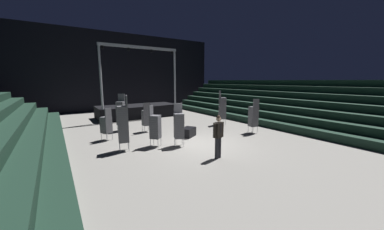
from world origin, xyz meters
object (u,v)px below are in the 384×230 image
Objects in this scene: chair_stack_front_left at (106,124)px; equipment_road_case at (188,132)px; chair_stack_mid_right at (123,124)px; chair_stack_rear_centre at (146,117)px; chair_stack_rear_right at (222,108)px; chair_stack_mid_centre at (121,113)px; chair_stack_front_right at (253,116)px; man_with_tie at (218,134)px; chair_stack_mid_left at (179,125)px; stage_riser at (138,110)px; chair_stack_rear_left at (155,126)px.

equipment_road_case is (3.98, -1.70, -0.61)m from chair_stack_front_left.
chair_stack_mid_right is 3.85m from equipment_road_case.
chair_stack_front_left is at bearing -163.80° from chair_stack_rear_centre.
equipment_road_case is (-3.82, -1.53, -0.94)m from chair_stack_rear_right.
chair_stack_mid_right is 4.04m from chair_stack_mid_centre.
chair_stack_front_right is 2.93m from chair_stack_rear_right.
chair_stack_mid_left reaches higher than man_with_tie.
chair_stack_rear_right reaches higher than equipment_road_case.
man_with_tie is 0.76× the size of chair_stack_mid_centre.
chair_stack_mid_left is 1.14× the size of chair_stack_rear_centre.
stage_riser is 3.34× the size of chair_stack_rear_left.
chair_stack_rear_right is at bearing -33.57° from chair_stack_front_left.
chair_stack_rear_right is at bearing 99.02° from chair_stack_front_right.
stage_riser reaches higher than chair_stack_rear_left.
chair_stack_front_right reaches higher than chair_stack_front_left.
equipment_road_case is (2.76, -3.42, -0.90)m from chair_stack_mid_centre.
chair_stack_mid_right is at bearing 1.76° from chair_stack_mid_left.
chair_stack_front_right is 0.83× the size of chair_stack_mid_right.
chair_stack_mid_left is 1.04× the size of chair_stack_rear_left.
chair_stack_mid_right is (-3.54, -8.48, 0.62)m from stage_riser.
chair_stack_rear_centre is (-0.78, 5.88, -0.10)m from man_with_tie.
equipment_road_case is at bearing 170.46° from chair_stack_front_right.
chair_stack_rear_centre is (2.43, 0.65, 0.04)m from chair_stack_front_left.
chair_stack_rear_right is at bearing 156.11° from chair_stack_rear_left.
chair_stack_mid_right is 1.46m from chair_stack_rear_left.
chair_stack_front_left is 1.90× the size of equipment_road_case.
chair_stack_mid_centre is at bearing -126.99° from chair_stack_rear_left.
stage_riser is 3.20× the size of chair_stack_mid_left.
chair_stack_mid_left is (-5.01, 0.13, 0.00)m from chair_stack_front_right.
stage_riser is at bearing 77.22° from chair_stack_rear_centre.
chair_stack_mid_left is 1.97m from equipment_road_case.
chair_stack_rear_left is (-1.49, 2.83, -0.01)m from man_with_tie.
chair_stack_front_right is at bearing -162.40° from chair_stack_mid_left.
chair_stack_front_right is at bearing -34.32° from chair_stack_rear_centre.
stage_riser is 2.85× the size of chair_stack_mid_centre.
stage_riser is 10.14m from chair_stack_front_right.
chair_stack_mid_left is at bearing -97.07° from stage_riser.
man_with_tie reaches higher than equipment_road_case.
chair_stack_mid_right reaches higher than chair_stack_front_right.
chair_stack_mid_left is at bearing 105.44° from chair_stack_rear_left.
chair_stack_front_right reaches higher than man_with_tie.
chair_stack_rear_left is 6.47m from chair_stack_rear_right.
chair_stack_front_right is at bearing -67.57° from stage_riser.
chair_stack_mid_left is 5.83m from chair_stack_rear_right.
man_with_tie is at bearing -93.07° from stage_riser.
chair_stack_mid_right is 2.75× the size of equipment_road_case.
chair_stack_rear_centre is at bearing -98.06° from man_with_tie.
chair_stack_front_right is 1.00× the size of chair_stack_mid_left.
chair_stack_mid_centre reaches higher than chair_stack_front_right.
chair_stack_rear_left is 2.47m from equipment_road_case.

